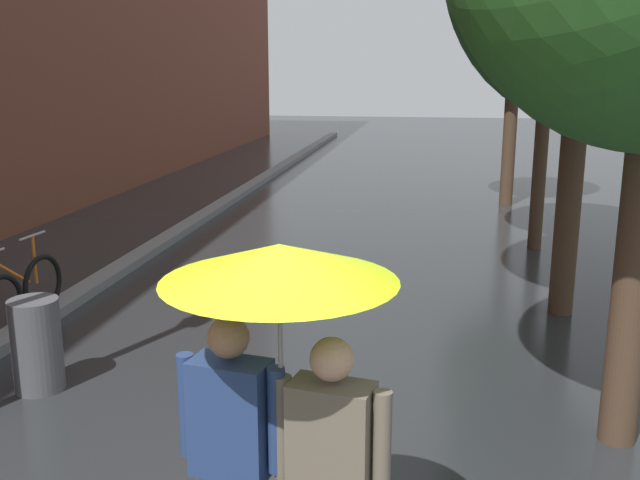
% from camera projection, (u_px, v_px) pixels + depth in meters
% --- Properties ---
extents(kerb_strip, '(0.30, 36.00, 0.12)m').
position_uv_depth(kerb_strip, '(197.00, 220.00, 13.48)').
color(kerb_strip, slate).
rests_on(kerb_strip, ground).
extents(street_tree_3, '(2.56, 2.56, 5.56)m').
position_uv_depth(street_tree_3, '(518.00, 4.00, 14.33)').
color(street_tree_3, '#473323').
rests_on(street_tree_3, ground).
extents(parked_bicycle_3, '(1.14, 0.80, 0.96)m').
position_uv_depth(parked_bicycle_3, '(6.00, 278.00, 8.67)').
color(parked_bicycle_3, black).
rests_on(parked_bicycle_3, ground).
extents(couple_under_umbrella, '(1.14, 1.14, 2.05)m').
position_uv_depth(couple_under_umbrella, '(280.00, 379.00, 3.50)').
color(couple_under_umbrella, '#1E233D').
rests_on(couple_under_umbrella, ground).
extents(litter_bin, '(0.44, 0.44, 0.85)m').
position_uv_depth(litter_bin, '(37.00, 345.00, 6.47)').
color(litter_bin, '#4C4C51').
rests_on(litter_bin, ground).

